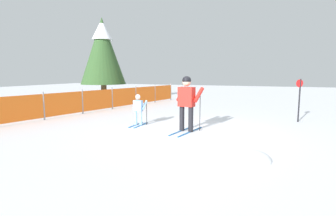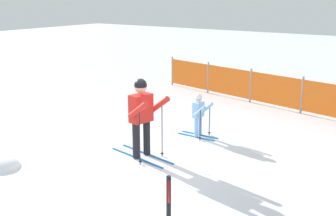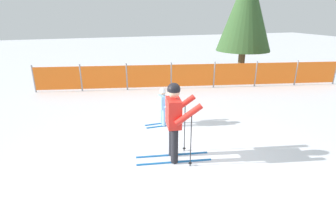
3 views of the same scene
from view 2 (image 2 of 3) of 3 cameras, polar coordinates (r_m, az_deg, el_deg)
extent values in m
plane|color=white|center=(8.91, -3.89, -6.89)|extent=(60.00, 60.00, 0.00)
cube|color=#1966B2|center=(9.13, -2.87, -6.24)|extent=(1.57, 0.32, 0.02)
cube|color=#1966B2|center=(8.95, -4.30, -6.73)|extent=(1.57, 0.32, 0.02)
cylinder|color=black|center=(9.00, -2.90, -3.95)|extent=(0.15, 0.15, 0.75)
cylinder|color=black|center=(8.81, -4.35, -4.40)|extent=(0.15, 0.15, 0.75)
cube|color=red|center=(8.70, -3.69, -0.01)|extent=(0.34, 0.51, 0.59)
cylinder|color=red|center=(8.71, -1.19, 0.43)|extent=(0.57, 0.21, 0.45)
cylinder|color=red|center=(8.32, -4.07, -0.31)|extent=(0.57, 0.21, 0.45)
sphere|color=#D8AD8C|center=(8.60, -3.74, 2.84)|extent=(0.25, 0.25, 0.25)
sphere|color=black|center=(8.59, -3.75, 3.13)|extent=(0.26, 0.26, 0.26)
cylinder|color=black|center=(8.84, -0.81, -3.00)|extent=(0.02, 0.02, 1.17)
cylinder|color=black|center=(9.02, -0.80, -6.17)|extent=(0.07, 0.07, 0.01)
cylinder|color=black|center=(8.43, -3.86, -3.94)|extent=(0.02, 0.02, 1.17)
cylinder|color=black|center=(8.62, -3.80, -7.25)|extent=(0.07, 0.07, 0.01)
cube|color=#1966B2|center=(10.35, 4.32, -3.64)|extent=(1.00, 0.05, 0.02)
cube|color=#1966B2|center=(10.20, 3.79, -3.92)|extent=(1.00, 0.05, 0.02)
cylinder|color=#8CBFF2|center=(10.28, 4.35, -2.34)|extent=(0.09, 0.09, 0.47)
cylinder|color=#8CBFF2|center=(10.12, 3.81, -2.61)|extent=(0.09, 0.09, 0.47)
cube|color=#8CBFF2|center=(10.08, 4.13, -0.20)|extent=(0.17, 0.29, 0.37)
cylinder|color=#8CBFF2|center=(10.16, 5.33, 0.01)|extent=(0.33, 0.08, 0.31)
cylinder|color=#8CBFF2|center=(9.85, 4.29, -0.45)|extent=(0.33, 0.08, 0.31)
sphere|color=#D8AD8C|center=(10.01, 4.16, 1.33)|extent=(0.16, 0.16, 0.16)
sphere|color=white|center=(10.00, 4.16, 1.48)|extent=(0.17, 0.17, 0.17)
cylinder|color=black|center=(10.27, 5.64, -1.74)|extent=(0.02, 0.02, 0.73)
cylinder|color=black|center=(10.36, 5.60, -3.36)|extent=(0.07, 0.07, 0.01)
cylinder|color=black|center=(9.89, 4.37, -2.38)|extent=(0.02, 0.02, 0.73)
cylinder|color=black|center=(9.98, 4.34, -4.06)|extent=(0.07, 0.07, 0.01)
cylinder|color=gray|center=(15.91, 0.58, 5.05)|extent=(0.06, 0.06, 1.08)
cylinder|color=gray|center=(14.69, 5.45, 4.13)|extent=(0.06, 0.06, 1.08)
cylinder|color=gray|center=(13.60, 11.12, 3.02)|extent=(0.06, 0.06, 1.08)
cylinder|color=gray|center=(12.68, 17.69, 1.69)|extent=(0.06, 0.06, 1.08)
cube|color=orange|center=(15.28, 2.92, 4.61)|extent=(1.76, 0.40, 0.91)
cube|color=orange|center=(14.13, 8.18, 3.60)|extent=(1.76, 0.40, 0.91)
cube|color=orange|center=(13.12, 14.29, 2.38)|extent=(1.76, 0.40, 0.91)
cube|color=orange|center=(12.28, 21.31, 0.94)|extent=(1.76, 0.40, 0.91)
cylinder|color=red|center=(4.40, 0.09, -10.95)|extent=(0.18, 0.24, 0.28)
camera|label=1|loc=(13.53, -36.78, 5.52)|focal=28.00mm
camera|label=3|loc=(7.12, -40.10, 8.66)|focal=28.00mm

